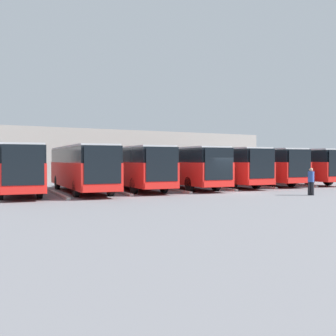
{
  "coord_description": "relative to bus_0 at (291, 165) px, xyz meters",
  "views": [
    {
      "loc": [
        18.97,
        23.3,
        2.36
      ],
      "look_at": [
        1.13,
        -6.21,
        1.68
      ],
      "focal_mm": 45.0,
      "sensor_mm": 36.0,
      "label": 1
    }
  ],
  "objects": [
    {
      "name": "ground_plane",
      "position": [
        12.98,
        6.01,
        -1.85
      ],
      "size": [
        600.0,
        600.0,
        0.0
      ],
      "primitive_type": "plane",
      "color": "slate"
    },
    {
      "name": "curb_divider_5",
      "position": [
        23.79,
        2.0,
        -1.78
      ],
      "size": [
        1.21,
        7.01,
        0.15
      ],
      "primitive_type": "cube",
      "rotation": [
        0.0,
        0.0,
        -0.14
      ],
      "color": "#B2B2AD",
      "rests_on": "ground_plane"
    },
    {
      "name": "bus_5",
      "position": [
        21.63,
        0.16,
        0.0
      ],
      "size": [
        4.21,
        12.68,
        3.33
      ],
      "rotation": [
        0.0,
        0.0,
        -0.14
      ],
      "color": "red",
      "rests_on": "ground_plane"
    },
    {
      "name": "bus_4",
      "position": [
        17.31,
        -0.37,
        0.0
      ],
      "size": [
        4.21,
        12.68,
        3.33
      ],
      "rotation": [
        0.0,
        0.0,
        -0.14
      ],
      "color": "red",
      "rests_on": "ground_plane"
    },
    {
      "name": "bus_1",
      "position": [
        4.33,
        -0.43,
        0.0
      ],
      "size": [
        4.21,
        12.68,
        3.33
      ],
      "rotation": [
        0.0,
        0.0,
        -0.14
      ],
      "color": "red",
      "rests_on": "ground_plane"
    },
    {
      "name": "bus_6",
      "position": [
        25.96,
        -0.67,
        0.0
      ],
      "size": [
        4.21,
        12.68,
        3.33
      ],
      "rotation": [
        0.0,
        0.0,
        -0.14
      ],
      "color": "red",
      "rests_on": "ground_plane"
    },
    {
      "name": "curb_divider_3",
      "position": [
        15.14,
        1.91,
        -1.78
      ],
      "size": [
        1.21,
        7.01,
        0.15
      ],
      "primitive_type": "cube",
      "rotation": [
        0.0,
        0.0,
        -0.14
      ],
      "color": "#B2B2AD",
      "rests_on": "ground_plane"
    },
    {
      "name": "station_building",
      "position": [
        12.98,
        -19.03,
        1.06
      ],
      "size": [
        43.19,
        12.63,
        5.77
      ],
      "color": "gray",
      "rests_on": "ground_plane"
    },
    {
      "name": "curb_divider_1",
      "position": [
        6.49,
        1.41,
        -1.78
      ],
      "size": [
        1.21,
        7.01,
        0.15
      ],
      "primitive_type": "cube",
      "rotation": [
        0.0,
        0.0,
        -0.14
      ],
      "color": "#B2B2AD",
      "rests_on": "ground_plane"
    },
    {
      "name": "bus_0",
      "position": [
        0.0,
        0.0,
        0.0
      ],
      "size": [
        4.21,
        12.68,
        3.33
      ],
      "rotation": [
        0.0,
        0.0,
        -0.14
      ],
      "color": "red",
      "rests_on": "ground_plane"
    },
    {
      "name": "bus_2",
      "position": [
        8.65,
        -0.21,
        0.0
      ],
      "size": [
        4.21,
        12.68,
        3.33
      ],
      "rotation": [
        0.0,
        0.0,
        -0.14
      ],
      "color": "red",
      "rests_on": "ground_plane"
    },
    {
      "name": "curb_divider_2",
      "position": [
        10.81,
        1.63,
        -1.78
      ],
      "size": [
        1.21,
        7.01,
        0.15
      ],
      "primitive_type": "cube",
      "rotation": [
        0.0,
        0.0,
        -0.14
      ],
      "color": "#B2B2AD",
      "rests_on": "ground_plane"
    },
    {
      "name": "curb_divider_4",
      "position": [
        19.47,
        1.47,
        -1.78
      ],
      "size": [
        1.21,
        7.01,
        0.15
      ],
      "primitive_type": "cube",
      "rotation": [
        0.0,
        0.0,
        -0.14
      ],
      "color": "#B2B2AD",
      "rests_on": "ground_plane"
    },
    {
      "name": "bus_3",
      "position": [
        12.98,
        0.07,
        0.0
      ],
      "size": [
        4.21,
        12.68,
        3.33
      ],
      "rotation": [
        0.0,
        0.0,
        -0.14
      ],
      "color": "red",
      "rests_on": "ground_plane"
    },
    {
      "name": "pedestrian",
      "position": [
        9.39,
        10.37,
        -0.88
      ],
      "size": [
        0.49,
        0.49,
        1.82
      ],
      "rotation": [
        0.0,
        0.0,
        4.96
      ],
      "color": "black",
      "rests_on": "ground_plane"
    },
    {
      "name": "curb_divider_0",
      "position": [
        2.16,
        1.84,
        -1.78
      ],
      "size": [
        1.21,
        7.01,
        0.15
      ],
      "primitive_type": "cube",
      "rotation": [
        0.0,
        0.0,
        -0.14
      ],
      "color": "#B2B2AD",
      "rests_on": "ground_plane"
    }
  ]
}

